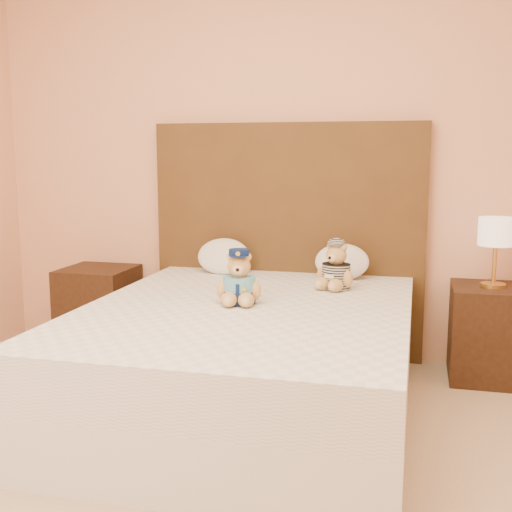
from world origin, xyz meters
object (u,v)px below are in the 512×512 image
Objects in this scene: nightstand_left at (99,308)px; lamp at (496,235)px; teddy_prisoner at (336,266)px; bed at (247,359)px; pillow_right at (342,260)px; teddy_police at (239,277)px; pillow_left at (223,254)px; nightstand_right at (490,333)px.

nightstand_left is 2.56m from lamp.
bed is at bearing -102.27° from teddy_prisoner.
pillow_right is (0.38, 0.83, 0.39)m from bed.
nightstand_left is (-1.25, 0.80, -0.00)m from bed.
teddy_police reaches higher than bed.
lamp reaches higher than bed.
teddy_prisoner is 0.82m from pillow_left.
nightstand_left is 1.00× the size of nightstand_right.
lamp is 0.93m from teddy_prisoner.
nightstand_right is 1.56m from teddy_police.
nightstand_left is 1.48m from teddy_police.
pillow_left is (-0.76, 0.31, -0.01)m from teddy_prisoner.
pillow_left reaches higher than nightstand_left.
bed is at bearing -65.56° from pillow_left.
bed is 1.48m from nightstand_right.
nightstand_left is 1.67m from pillow_right.
lamp is 1.50× the size of teddy_prisoner.
teddy_police reaches higher than teddy_prisoner.
nightstand_right is 1.38× the size of lamp.
nightstand_left is at bearing -178.94° from pillow_right.
pillow_left reaches higher than bed.
pillow_right is at bearing 114.34° from teddy_prisoner.
teddy_police is at bearing -67.56° from pillow_left.
teddy_prisoner is at bearing -22.03° from pillow_left.
teddy_police is at bearing -107.96° from teddy_prisoner.
lamp is at bearing 32.62° from bed.
teddy_prisoner is at bearing 53.99° from bed.
nightstand_left is 0.96m from pillow_left.
teddy_police is at bearing -118.44° from pillow_right.
lamp is 1.44× the size of teddy_police.
bed and nightstand_right have the same top height.
pillow_right is (-0.00, 0.31, -0.02)m from teddy_prisoner.
nightstand_right is at bearing 0.00° from nightstand_left.
teddy_police is 0.84× the size of pillow_right.
pillow_left is at bearing 114.44° from bed.
teddy_police is (1.20, -0.76, 0.41)m from nightstand_left.
teddy_police is (-1.30, -0.76, 0.41)m from nightstand_right.
lamp is at bearing 180.00° from nightstand_right.
bed is at bearing -47.23° from teddy_police.
pillow_left is at bearing 180.00° from pillow_right.
lamp is (1.25, 0.80, 0.57)m from bed.
pillow_right reaches higher than nightstand_left.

